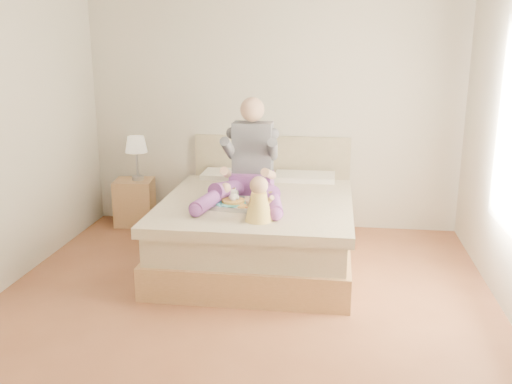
# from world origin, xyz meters

# --- Properties ---
(room) EXTENTS (4.02, 4.22, 2.71)m
(room) POSITION_xyz_m (0.08, 0.01, 1.51)
(room) COLOR brown
(room) RESTS_ON ground
(bed) EXTENTS (1.70, 2.18, 1.00)m
(bed) POSITION_xyz_m (0.00, 1.08, 0.32)
(bed) COLOR #A0764A
(bed) RESTS_ON ground
(nightstand) EXTENTS (0.46, 0.42, 0.51)m
(nightstand) POSITION_xyz_m (-1.52, 1.88, 0.25)
(nightstand) COLOR #A0764A
(nightstand) RESTS_ON ground
(lamp) EXTENTS (0.24, 0.24, 0.49)m
(lamp) POSITION_xyz_m (-1.47, 1.89, 0.88)
(lamp) COLOR #B9BCC1
(lamp) RESTS_ON nightstand
(adult) EXTENTS (0.78, 1.10, 0.92)m
(adult) POSITION_xyz_m (-0.09, 1.04, 0.88)
(adult) COLOR #69327E
(adult) RESTS_ON bed
(tray) EXTENTS (0.55, 0.45, 0.15)m
(tray) POSITION_xyz_m (-0.08, 0.69, 0.64)
(tray) COLOR #B9BCC1
(tray) RESTS_ON bed
(baby) EXTENTS (0.25, 0.33, 0.37)m
(baby) POSITION_xyz_m (0.10, 0.30, 0.76)
(baby) COLOR #FCCD4F
(baby) RESTS_ON bed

